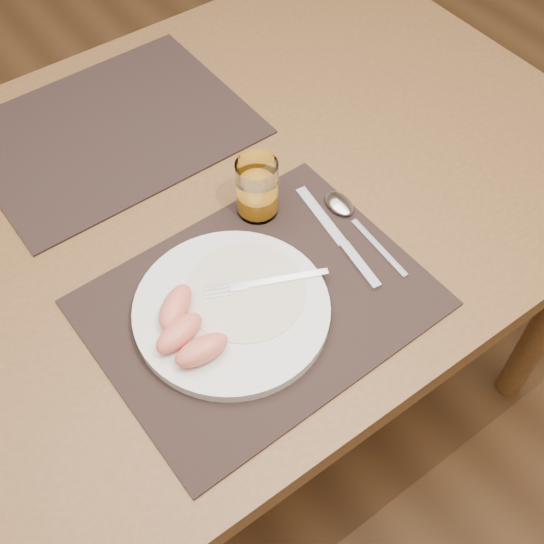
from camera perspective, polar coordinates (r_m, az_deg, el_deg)
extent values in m
plane|color=brown|center=(1.71, -4.38, -11.44)|extent=(5.00, 5.00, 0.00)
cube|color=brown|center=(1.10, -6.72, 5.15)|extent=(1.40, 0.90, 0.04)
cylinder|color=brown|center=(1.83, 5.01, 12.79)|extent=(0.06, 0.06, 0.71)
cube|color=black|center=(0.95, -1.10, -2.58)|extent=(0.46, 0.36, 0.00)
cube|color=black|center=(1.22, -13.33, 11.49)|extent=(0.46, 0.36, 0.00)
cylinder|color=white|center=(0.93, -3.39, -3.19)|extent=(0.27, 0.27, 0.02)
cylinder|color=white|center=(0.94, -2.24, -1.59)|extent=(0.17, 0.17, 0.00)
cube|color=silver|center=(0.95, 1.35, -0.53)|extent=(0.11, 0.06, 0.00)
cube|color=silver|center=(0.94, -2.80, -1.24)|extent=(0.03, 0.02, 0.00)
cube|color=silver|center=(0.94, -4.59, -1.55)|extent=(0.04, 0.04, 0.00)
cube|color=silver|center=(1.05, 4.13, 4.72)|extent=(0.03, 0.13, 0.00)
cube|color=silver|center=(0.99, 7.38, 0.56)|extent=(0.03, 0.09, 0.01)
cube|color=silver|center=(1.02, 8.92, 2.03)|extent=(0.02, 0.13, 0.00)
ellipsoid|color=silver|center=(1.06, 5.64, 5.73)|extent=(0.04, 0.06, 0.01)
cylinder|color=white|center=(1.02, -1.26, 7.05)|extent=(0.06, 0.06, 0.10)
cylinder|color=orange|center=(1.04, -1.23, 5.98)|extent=(0.05, 0.05, 0.03)
ellipsoid|color=#EE7B61|center=(0.88, -5.91, -6.51)|extent=(0.08, 0.04, 0.03)
ellipsoid|color=#EE7B61|center=(0.89, -7.78, -5.08)|extent=(0.08, 0.05, 0.03)
ellipsoid|color=#EE7B61|center=(0.92, -8.09, -2.88)|extent=(0.08, 0.07, 0.03)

